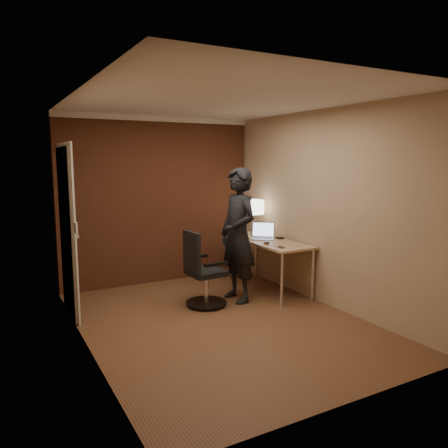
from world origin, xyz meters
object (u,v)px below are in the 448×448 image
Objects in this scene: mouse at (266,243)px; person at (238,235)px; desk_lamp at (254,207)px; office_chair at (202,274)px; desk at (272,248)px; laptop at (262,234)px; phone at (281,247)px; wallet at (280,238)px.

mouse is 0.06× the size of person.
office_chair is at bearing -150.59° from desk_lamp.
person is (-0.68, -0.20, 0.28)m from desk.
laptop is 0.24× the size of person.
desk_lamp reaches higher than phone.
office_chair is at bearing -171.27° from wallet.
mouse is at bearing 84.07° from person.
desk_lamp is 0.85m from mouse.
desk_lamp reaches higher than laptop.
mouse is 0.46m from person.
office_chair is (-1.14, -0.34, -0.37)m from laptop.
phone is at bearing -102.85° from laptop.
person is at bearing 0.36° from office_chair.
desk is at bearing -176.26° from wallet.
wallet is 0.86m from person.
office_chair is (-1.21, -0.68, -0.72)m from desk_lamp.
laptop is 0.68m from phone.
laptop is at bearing 88.54° from mouse.
mouse is at bearing 104.67° from phone.
mouse is at bearing -149.76° from wallet.
person is at bearing -151.13° from laptop.
wallet is (0.39, 0.23, -0.01)m from mouse.
desk_lamp is (0.00, 0.49, 0.55)m from desk.
wallet is at bearing 3.74° from desk.
desk_lamp is 1.11m from phone.
mouse is (-0.24, -0.22, 0.14)m from desk.
mouse reaches higher than wallet.
wallet is 1.41m from office_chair.
office_chair reaches higher than desk.
laptop is (-0.07, 0.14, 0.19)m from desk.
office_chair is at bearing -92.75° from person.
laptop is 0.70m from person.
office_chair reaches higher than laptop.
person is (-0.43, 0.02, 0.14)m from mouse.
laptop is 1.24m from office_chair.
person reaches higher than phone.
phone is 0.12× the size of office_chair.
laptop is 0.44× the size of office_chair.
desk_lamp is 0.56× the size of office_chair.
desk is 0.59m from phone.
desk is at bearing 66.16° from mouse.
desk is 13.64× the size of wallet.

